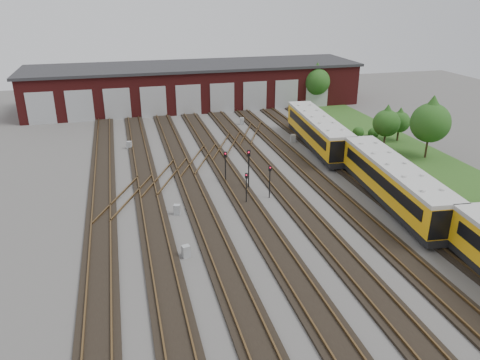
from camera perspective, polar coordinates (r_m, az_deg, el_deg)
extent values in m
plane|color=#4B4946|center=(38.60, 4.61, -4.05)|extent=(120.00, 120.00, 0.00)
cube|color=black|center=(36.81, -16.60, -6.22)|extent=(2.40, 70.00, 0.18)
cube|color=brown|center=(36.78, -17.74, -6.09)|extent=(0.10, 70.00, 0.15)
cube|color=brown|center=(36.69, -15.50, -5.89)|extent=(0.10, 70.00, 0.15)
cube|color=black|center=(36.78, -10.36, -5.62)|extent=(2.40, 70.00, 0.18)
cube|color=brown|center=(36.67, -11.50, -5.51)|extent=(0.10, 70.00, 0.15)
cube|color=brown|center=(36.74, -9.26, -5.28)|extent=(0.10, 70.00, 0.15)
cube|color=black|center=(37.18, -4.20, -4.97)|extent=(2.40, 70.00, 0.18)
cube|color=brown|center=(37.00, -5.30, -4.86)|extent=(0.10, 70.00, 0.15)
cube|color=brown|center=(37.22, -3.12, -4.62)|extent=(0.10, 70.00, 0.15)
cube|color=black|center=(38.00, 1.75, -4.28)|extent=(2.40, 70.00, 0.18)
cube|color=brown|center=(37.75, 0.71, -4.18)|extent=(0.10, 70.00, 0.15)
cube|color=brown|center=(38.12, 2.79, -3.94)|extent=(0.10, 70.00, 0.15)
cube|color=black|center=(39.22, 7.38, -3.59)|extent=(2.40, 70.00, 0.18)
cube|color=brown|center=(38.90, 6.41, -3.49)|extent=(0.10, 70.00, 0.15)
cube|color=brown|center=(39.40, 8.36, -3.25)|extent=(0.10, 70.00, 0.15)
cube|color=black|center=(40.79, 12.62, -2.91)|extent=(2.40, 70.00, 0.18)
cube|color=brown|center=(40.41, 11.73, -2.82)|extent=(0.10, 70.00, 0.15)
cube|color=brown|center=(41.04, 13.53, -2.58)|extent=(0.10, 70.00, 0.15)
cube|color=black|center=(42.68, 17.42, -2.27)|extent=(2.40, 70.00, 0.18)
cube|color=brown|center=(42.25, 16.61, -2.17)|extent=(0.10, 70.00, 0.15)
cube|color=brown|center=(42.99, 18.26, -1.95)|extent=(0.10, 70.00, 0.15)
cube|color=black|center=(44.85, 21.78, -1.67)|extent=(2.40, 70.00, 0.18)
cube|color=brown|center=(44.38, 21.06, -1.57)|extent=(0.10, 70.00, 0.15)
cube|color=brown|center=(45.20, 22.55, -1.37)|extent=(0.10, 70.00, 0.15)
cube|color=brown|center=(45.93, -8.99, 0.50)|extent=(5.40, 9.62, 0.15)
cube|color=brown|center=(50.12, -4.95, 2.57)|extent=(5.40, 9.62, 0.15)
cube|color=brown|center=(54.58, -1.54, 4.31)|extent=(5.40, 9.62, 0.15)
cube|color=brown|center=(42.08, -13.81, -1.97)|extent=(5.40, 9.62, 0.15)
cube|color=brown|center=(59.24, 1.35, 5.76)|extent=(5.40, 9.62, 0.15)
cube|color=#551515|center=(74.86, -5.50, 11.32)|extent=(50.00, 12.00, 6.00)
cube|color=#29292B|center=(74.33, -5.59, 13.71)|extent=(51.00, 12.50, 0.40)
cube|color=#AAACAF|center=(68.97, -23.10, 8.04)|extent=(3.60, 0.12, 4.40)
cube|color=#AAACAF|center=(68.40, -18.94, 8.51)|extent=(3.60, 0.12, 4.40)
cube|color=#AAACAF|center=(68.20, -14.72, 8.94)|extent=(3.60, 0.12, 4.40)
cube|color=#AAACAF|center=(68.36, -10.49, 9.33)|extent=(3.60, 0.12, 4.40)
cube|color=#AAACAF|center=(68.89, -6.30, 9.66)|extent=(3.60, 0.12, 4.40)
cube|color=#AAACAF|center=(69.77, -2.18, 9.94)|extent=(3.60, 0.12, 4.40)
cube|color=#AAACAF|center=(71.00, 1.82, 10.15)|extent=(3.60, 0.12, 4.40)
cube|color=#AAACAF|center=(72.55, 5.68, 10.32)|extent=(3.60, 0.12, 4.40)
cube|color=#AAACAF|center=(74.40, 9.36, 10.44)|extent=(3.60, 0.12, 4.40)
cube|color=#214A18|center=(55.20, 20.09, 2.88)|extent=(8.00, 55.00, 0.05)
cube|color=black|center=(41.87, 18.05, -1.99)|extent=(4.02, 16.20, 0.64)
cube|color=#DF9C0C|center=(41.30, 18.29, -0.09)|extent=(4.34, 16.24, 2.35)
cube|color=#BCBCB7|center=(40.84, 18.51, 1.64)|extent=(4.45, 16.25, 0.32)
cube|color=black|center=(40.59, 16.56, 0.14)|extent=(1.45, 14.05, 0.91)
cube|color=black|center=(41.86, 20.06, 0.36)|extent=(1.45, 14.05, 0.91)
cube|color=black|center=(55.02, 9.35, 4.59)|extent=(4.02, 16.20, 0.64)
cube|color=#DF9C0C|center=(54.59, 9.45, 6.09)|extent=(4.34, 16.24, 2.35)
cube|color=#BCBCB7|center=(54.24, 9.54, 7.45)|extent=(4.45, 16.25, 0.32)
cube|color=black|center=(54.09, 8.04, 6.32)|extent=(1.45, 14.05, 0.91)
cube|color=black|center=(54.97, 10.87, 6.40)|extent=(1.45, 14.05, 0.91)
cylinder|color=black|center=(39.61, 0.78, -1.38)|extent=(0.09, 0.09, 2.37)
cube|color=black|center=(39.07, 0.79, 0.52)|extent=(0.26, 0.21, 0.46)
sphere|color=red|center=(38.95, 0.82, 0.60)|extent=(0.11, 0.11, 0.11)
cylinder|color=black|center=(42.45, 1.06, 0.89)|extent=(0.11, 0.11, 3.20)
cube|color=black|center=(41.80, 1.08, 3.30)|extent=(0.33, 0.26, 0.57)
sphere|color=red|center=(41.66, 1.13, 3.39)|extent=(0.14, 0.14, 0.14)
cylinder|color=black|center=(44.04, -1.79, 1.23)|extent=(0.11, 0.11, 2.54)
cube|color=black|center=(43.51, -1.81, 3.13)|extent=(0.28, 0.18, 0.55)
sphere|color=red|center=(43.37, -1.78, 3.22)|extent=(0.13, 0.13, 0.13)
cylinder|color=black|center=(40.83, 3.63, -0.54)|extent=(0.10, 0.10, 2.54)
cube|color=black|center=(40.27, 3.68, 1.44)|extent=(0.25, 0.16, 0.48)
sphere|color=red|center=(40.15, 3.73, 1.52)|extent=(0.11, 0.11, 0.11)
cube|color=#979A9C|center=(32.52, -6.61, -8.65)|extent=(0.62, 0.55, 0.88)
cube|color=#979A9C|center=(55.37, -13.35, 4.17)|extent=(0.67, 0.62, 0.88)
cube|color=#979A9C|center=(38.43, -7.68, -3.60)|extent=(0.64, 0.59, 0.86)
cube|color=#979A9C|center=(63.85, 0.23, 7.18)|extent=(0.68, 0.62, 0.93)
cube|color=#979A9C|center=(56.70, 6.48, 5.08)|extent=(0.59, 0.51, 0.92)
cylinder|color=#342617|center=(75.06, 9.19, 9.65)|extent=(0.24, 0.24, 2.11)
sphere|color=#1C4614|center=(74.51, 9.32, 11.77)|extent=(4.10, 4.10, 4.10)
cone|color=#1C4614|center=(74.26, 9.39, 12.88)|extent=(3.52, 3.52, 2.93)
cylinder|color=#342617|center=(56.76, 17.18, 4.58)|extent=(0.21, 0.21, 1.58)
sphere|color=#1C4614|center=(56.19, 17.42, 6.63)|extent=(3.08, 3.08, 3.08)
cone|color=#1C4614|center=(55.92, 17.55, 7.71)|extent=(2.64, 2.64, 2.20)
cylinder|color=#342617|center=(54.54, 21.76, 3.59)|extent=(0.22, 0.22, 2.15)
sphere|color=#1C4614|center=(53.77, 22.19, 6.48)|extent=(4.18, 4.18, 4.18)
cone|color=#1C4614|center=(53.42, 22.42, 8.01)|extent=(3.58, 3.58, 2.99)
cylinder|color=#342617|center=(59.80, 18.67, 5.13)|extent=(0.23, 0.23, 1.29)
sphere|color=#1C4614|center=(59.35, 18.87, 6.72)|extent=(2.51, 2.51, 2.51)
cone|color=#1C4614|center=(59.13, 18.98, 7.55)|extent=(2.15, 2.15, 1.79)
sphere|color=#1C4614|center=(60.36, 14.23, 5.84)|extent=(1.41, 1.41, 1.41)
sphere|color=#1C4614|center=(60.69, 15.97, 5.71)|extent=(1.33, 1.33, 1.33)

